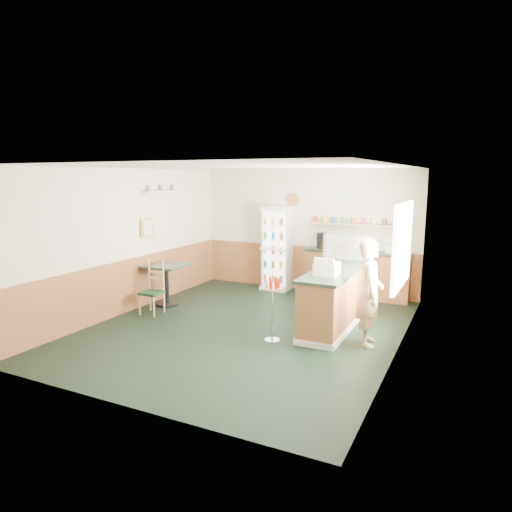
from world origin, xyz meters
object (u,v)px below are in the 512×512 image
Objects in this scene: display_case at (350,247)px; cafe_chair at (154,285)px; drinks_fridge at (277,248)px; shopkeeper at (370,293)px; condiment_stand at (272,300)px; cafe_table at (166,277)px; cash_register at (327,269)px.

display_case reaches higher than cafe_chair.
drinks_fridge reaches higher than shopkeeper.
cafe_chair is at bearing 170.97° from condiment_stand.
condiment_stand is at bearing -18.85° from cafe_table.
cafe_chair reaches higher than condiment_stand.
shopkeeper is at bearing -5.91° from cafe_table.
cafe_chair is (-1.35, -2.70, -0.42)m from drinks_fridge.
shopkeeper is at bearing -0.92° from cafe_chair.
display_case is 1.67m from shopkeeper.
cafe_chair is (-2.62, 0.42, -0.13)m from condiment_stand.
display_case is 0.89× the size of condiment_stand.
cafe_table is at bearing 172.88° from cash_register.
cafe_table is 0.52m from cafe_chair.
display_case is at bearing 11.26° from shopkeeper.
shopkeeper is 4.13m from cafe_table.
drinks_fridge reaches higher than cash_register.
drinks_fridge is at bearing 56.60° from cafe_table.
condiment_stand is (-1.39, -0.50, -0.16)m from shopkeeper.
cafe_table is (-1.45, -2.19, -0.36)m from drinks_fridge.
cafe_table is at bearing 69.66° from shopkeeper.
cafe_chair is (-3.31, -0.15, -0.59)m from cash_register.
condiment_stand is at bearing -67.96° from drinks_fridge.
display_case is 0.89× the size of cafe_chair.
cash_register is 0.37× the size of condiment_stand.
display_case is 0.54× the size of shopkeeper.
drinks_fridge is 3.73m from shopkeeper.
cash_register is 0.76m from shopkeeper.
display_case reaches higher than cash_register.
drinks_fridge is 1.88× the size of cafe_chair.
condiment_stand is 2.87m from cafe_table.
cafe_chair is at bearing -79.64° from cafe_table.
shopkeeper is (0.70, -1.46, -0.44)m from display_case.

